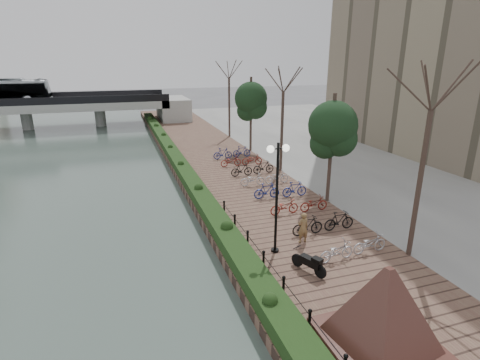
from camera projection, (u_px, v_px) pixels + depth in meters
name	position (u px, v px, depth m)	size (l,w,h in m)	color
ground	(257.00, 331.00, 12.74)	(220.00, 220.00, 0.00)	#59595B
promenade	(226.00, 172.00, 29.66)	(8.00, 75.00, 0.50)	brown
inland_pavement	(393.00, 157.00, 34.41)	(24.00, 75.00, 0.50)	gray
hedge	(178.00, 161.00, 30.74)	(1.10, 56.00, 0.60)	#1B3312
chain_fence	(273.00, 272.00, 14.70)	(0.10, 14.10, 0.70)	black
granite_monument	(384.00, 307.00, 11.04)	(5.08, 5.08, 2.68)	#42261C
lamppost	(277.00, 175.00, 15.92)	(1.02, 0.32, 5.04)	black
motorcycle	(309.00, 262.00, 15.25)	(0.46, 1.47, 0.92)	black
pedestrian	(303.00, 228.00, 17.64)	(0.55, 0.36, 1.51)	brown
bicycle_parking	(273.00, 185.00, 24.54)	(2.40, 19.89, 1.00)	#B7B6BB
street_trees	(302.00, 138.00, 25.43)	(3.20, 37.12, 6.80)	#31221D
bridge	(20.00, 104.00, 47.76)	(36.00, 10.77, 6.50)	#A2A19C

